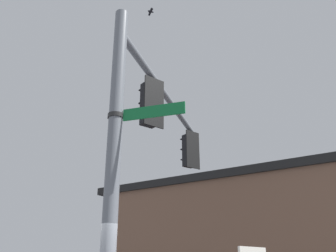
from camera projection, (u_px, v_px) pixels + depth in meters
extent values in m
cylinder|color=slate|center=(113.00, 173.00, 6.24)|extent=(0.26, 0.26, 6.70)
cylinder|color=slate|center=(166.00, 96.00, 9.91)|extent=(4.98, 3.42, 0.17)
cylinder|color=black|center=(150.00, 81.00, 8.76)|extent=(0.08, 0.08, 0.18)
cube|color=black|center=(150.00, 104.00, 8.53)|extent=(0.36, 0.30, 1.05)
sphere|color=#590F0F|center=(145.00, 94.00, 8.80)|extent=(0.22, 0.22, 0.22)
cube|color=black|center=(145.00, 90.00, 8.85)|extent=(0.24, 0.20, 0.03)
sphere|color=yellow|center=(145.00, 107.00, 8.67)|extent=(0.22, 0.22, 0.22)
cube|color=black|center=(145.00, 103.00, 8.72)|extent=(0.24, 0.20, 0.03)
sphere|color=#0F4C19|center=(145.00, 121.00, 8.53)|extent=(0.22, 0.22, 0.22)
cube|color=black|center=(144.00, 117.00, 8.59)|extent=(0.24, 0.20, 0.03)
cube|color=black|center=(154.00, 102.00, 8.40)|extent=(0.54, 0.03, 1.22)
cylinder|color=black|center=(189.00, 133.00, 11.97)|extent=(0.08, 0.08, 0.18)
cube|color=black|center=(189.00, 151.00, 11.74)|extent=(0.36, 0.30, 1.05)
sphere|color=#590F0F|center=(185.00, 142.00, 12.01)|extent=(0.22, 0.22, 0.22)
cube|color=black|center=(185.00, 139.00, 12.06)|extent=(0.24, 0.20, 0.03)
sphere|color=yellow|center=(185.00, 152.00, 11.88)|extent=(0.22, 0.22, 0.22)
cube|color=black|center=(185.00, 149.00, 11.93)|extent=(0.24, 0.20, 0.03)
sphere|color=#0F4C19|center=(186.00, 163.00, 11.75)|extent=(0.22, 0.22, 0.22)
cube|color=black|center=(185.00, 160.00, 11.80)|extent=(0.24, 0.20, 0.03)
cube|color=black|center=(193.00, 149.00, 11.62)|extent=(0.54, 0.03, 1.22)
cube|color=#147238|center=(154.00, 111.00, 6.43)|extent=(0.67, 0.97, 0.22)
cube|color=white|center=(153.00, 112.00, 6.44)|extent=(0.65, 0.96, 0.04)
cylinder|color=#262626|center=(116.00, 116.00, 6.63)|extent=(0.30, 0.30, 0.08)
ellipsoid|color=black|center=(151.00, 12.00, 10.86)|extent=(0.20, 0.12, 0.06)
cube|color=black|center=(150.00, 12.00, 10.88)|extent=(0.13, 0.26, 0.10)
cube|color=black|center=(151.00, 11.00, 10.85)|extent=(0.13, 0.27, 0.05)
cube|color=maroon|center=(303.00, 250.00, 16.11)|extent=(5.05, 12.09, 0.30)
cube|color=black|center=(277.00, 183.00, 14.74)|extent=(9.84, 15.37, 0.30)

